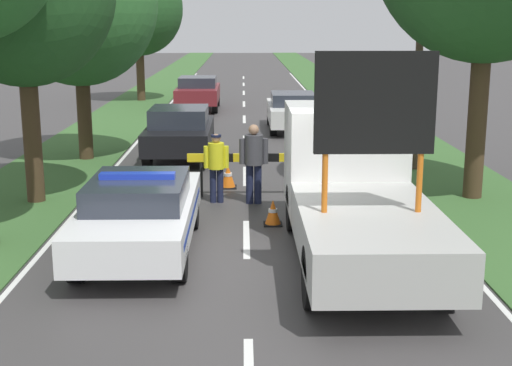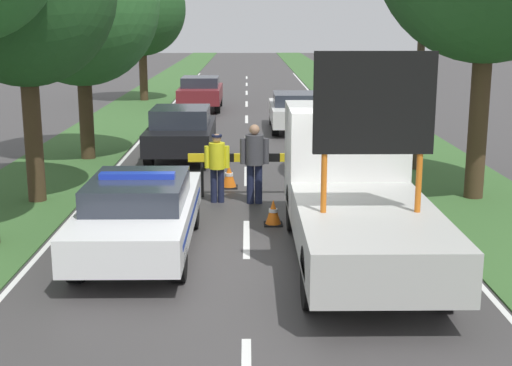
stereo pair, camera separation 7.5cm
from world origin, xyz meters
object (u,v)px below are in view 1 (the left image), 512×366
object	(u,v)px
road_barrier	(256,161)
queued_car_sedan_black	(180,132)
roadside_tree_near_right	(138,9)
work_truck	(353,186)
queued_car_van_white	(293,110)
roadside_tree_far_left	(78,3)
traffic_cone_near_police	(228,176)
police_car	(140,212)
traffic_cone_centre_front	(273,212)
pedestrian_civilian	(254,157)
police_officer	(216,162)
utility_pole	(422,6)
queued_car_wagon_maroon	(198,92)

from	to	relation	value
road_barrier	queued_car_sedan_black	xyz separation A→B (m)	(-2.18, 4.81, -0.06)
queued_car_sedan_black	roadside_tree_near_right	distance (m)	16.52
work_truck	queued_car_van_white	world-z (taller)	work_truck
queued_car_van_white	roadside_tree_far_left	bearing A→B (deg)	41.25
traffic_cone_near_police	queued_car_sedan_black	size ratio (longest dim) A/B	0.14
police_car	queued_car_van_white	size ratio (longest dim) A/B	1.09
roadside_tree_near_right	traffic_cone_centre_front	bearing A→B (deg)	-75.77
police_car	pedestrian_civilian	xyz separation A→B (m)	(2.06, 3.43, 0.32)
police_officer	queued_car_sedan_black	distance (m)	5.46
utility_pole	roadside_tree_near_right	bearing A→B (deg)	119.49
pedestrian_civilian	utility_pole	distance (m)	6.65
queued_car_van_white	roadside_tree_far_left	size ratio (longest dim) A/B	0.65
work_truck	police_officer	bearing A→B (deg)	-53.32
pedestrian_civilian	utility_pole	xyz separation A→B (m)	(4.47, 3.61, 3.35)
work_truck	queued_car_wagon_maroon	world-z (taller)	work_truck
road_barrier	queued_car_wagon_maroon	world-z (taller)	queued_car_wagon_maroon
traffic_cone_near_police	work_truck	bearing A→B (deg)	-65.17
pedestrian_civilian	roadside_tree_near_right	world-z (taller)	roadside_tree_near_right
road_barrier	pedestrian_civilian	distance (m)	0.64
work_truck	queued_car_sedan_black	xyz separation A→B (m)	(-3.81, 8.85, -0.39)
queued_car_van_white	utility_pole	distance (m)	8.74
police_officer	utility_pole	bearing A→B (deg)	-146.62
road_barrier	queued_car_wagon_maroon	bearing A→B (deg)	105.16
queued_car_sedan_black	roadside_tree_far_left	xyz separation A→B (m)	(-2.77, -0.11, 3.70)
road_barrier	queued_car_van_white	distance (m)	10.53
queued_car_sedan_black	roadside_tree_far_left	size ratio (longest dim) A/B	0.62
queued_car_wagon_maroon	traffic_cone_centre_front	bearing A→B (deg)	97.91
traffic_cone_centre_front	roadside_tree_far_left	world-z (taller)	roadside_tree_far_left
traffic_cone_centre_front	utility_pole	xyz separation A→B (m)	(4.11, 5.36, 4.14)
work_truck	traffic_cone_centre_front	bearing A→B (deg)	-50.55
traffic_cone_near_police	utility_pole	world-z (taller)	utility_pole
work_truck	roadside_tree_far_left	world-z (taller)	roadside_tree_far_left
road_barrier	utility_pole	xyz separation A→B (m)	(4.41, 3.00, 3.54)
traffic_cone_near_police	queued_car_van_white	distance (m)	9.74
queued_car_wagon_maroon	roadside_tree_far_left	size ratio (longest dim) A/B	0.63
police_officer	pedestrian_civilian	world-z (taller)	pedestrian_civilian
road_barrier	traffic_cone_centre_front	size ratio (longest dim) A/B	6.11
queued_car_sedan_black	queued_car_wagon_maroon	xyz separation A→B (m)	(-0.18, 11.96, 0.01)
roadside_tree_near_right	roadside_tree_far_left	distance (m)	15.85
pedestrian_civilian	utility_pole	world-z (taller)	utility_pole
police_car	utility_pole	xyz separation A→B (m)	(6.53, 7.04, 3.67)
queued_car_sedan_black	work_truck	bearing A→B (deg)	113.30
police_officer	traffic_cone_near_police	bearing A→B (deg)	-99.05
police_car	police_officer	distance (m)	3.75
road_barrier	traffic_cone_near_police	bearing A→B (deg)	132.75
road_barrier	work_truck	bearing A→B (deg)	-60.87
police_car	work_truck	size ratio (longest dim) A/B	0.79
work_truck	pedestrian_civilian	world-z (taller)	work_truck
work_truck	queued_car_sedan_black	size ratio (longest dim) A/B	1.45
police_officer	pedestrian_civilian	distance (m)	0.85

